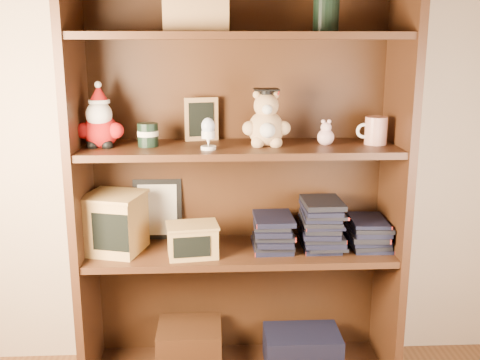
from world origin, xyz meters
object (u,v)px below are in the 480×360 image
at_px(teacher_mug, 375,131).
at_px(treats_box, 115,222).
at_px(bookcase, 239,187).
at_px(grad_teddy_bear, 266,124).

height_order(teacher_mug, treats_box, teacher_mug).
height_order(bookcase, treats_box, bookcase).
relative_size(grad_teddy_bear, treats_box, 0.85).
bearing_deg(treats_box, bookcase, 6.32).
xyz_separation_m(grad_teddy_bear, treats_box, (-0.56, 0.01, -0.37)).
bearing_deg(treats_box, teacher_mug, 0.06).
bearing_deg(grad_teddy_bear, treats_box, 179.45).
relative_size(bookcase, teacher_mug, 13.97).
relative_size(grad_teddy_bear, teacher_mug, 1.85).
xyz_separation_m(bookcase, teacher_mug, (0.50, -0.05, 0.22)).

